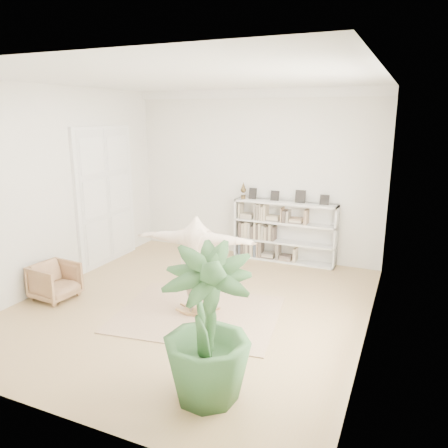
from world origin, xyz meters
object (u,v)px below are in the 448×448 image
object	(u,v)px
person	(197,262)
rocker_board	(198,311)
bookshelf	(284,232)
armchair	(55,281)
houseplant	(207,326)

from	to	relation	value
person	rocker_board	bearing A→B (deg)	-98.03
person	bookshelf	bearing A→B (deg)	-107.38
rocker_board	person	distance (m)	0.82
armchair	houseplant	world-z (taller)	houseplant
bookshelf	person	distance (m)	3.13
armchair	rocker_board	world-z (taller)	armchair
armchair	rocker_board	xyz separation A→B (m)	(2.54, 0.42, -0.25)
bookshelf	person	world-z (taller)	person
houseplant	bookshelf	bearing A→B (deg)	96.20
armchair	houseplant	xyz separation A→B (m)	(3.57, -1.39, 0.56)
rocker_board	houseplant	bearing A→B (deg)	-68.12
bookshelf	houseplant	world-z (taller)	houseplant
houseplant	armchair	bearing A→B (deg)	158.75
bookshelf	rocker_board	size ratio (longest dim) A/B	4.43
person	houseplant	distance (m)	2.08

